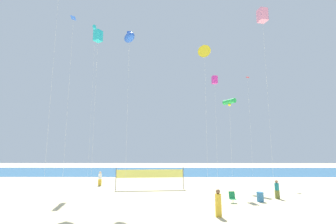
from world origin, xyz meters
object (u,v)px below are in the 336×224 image
at_px(kite_red_diamond, 248,81).
at_px(kite_green_tube, 229,102).
at_px(kite_cyan_tube, 95,31).
at_px(beachgoer_white_shirt, 100,178).
at_px(kite_blue_inflatable, 129,38).
at_px(kite_blue_diamond, 73,24).
at_px(folding_beach_chair, 232,197).
at_px(kite_pink_box, 262,16).
at_px(beachgoer_mustard_shirt, 218,202).
at_px(kite_yellow_delta, 204,52).
at_px(kite_cyan_box, 98,36).
at_px(kite_magenta_box, 215,80).
at_px(trash_barrel, 260,197).
at_px(volleyball_net, 150,174).
at_px(beachgoer_teal_shirt, 277,189).
at_px(beach_handbag, 219,200).

height_order(kite_red_diamond, kite_green_tube, kite_red_diamond).
relative_size(kite_red_diamond, kite_cyan_tube, 0.69).
distance_m(beachgoer_white_shirt, kite_red_diamond, 24.75).
xyz_separation_m(kite_cyan_tube, kite_blue_inflatable, (6.50, -8.01, -5.05)).
distance_m(kite_cyan_tube, kite_green_tube, 21.83).
height_order(beachgoer_white_shirt, kite_blue_diamond, kite_blue_diamond).
relative_size(folding_beach_chair, kite_cyan_tube, 0.04).
distance_m(kite_red_diamond, kite_pink_box, 11.23).
height_order(folding_beach_chair, kite_pink_box, kite_pink_box).
relative_size(beachgoer_mustard_shirt, kite_cyan_tube, 0.08).
bearing_deg(kite_yellow_delta, kite_red_diamond, 55.81).
distance_m(kite_cyan_box, kite_pink_box, 18.26).
distance_m(kite_pink_box, kite_magenta_box, 8.65).
relative_size(kite_magenta_box, kite_yellow_delta, 0.92).
height_order(beachgoer_white_shirt, kite_pink_box, kite_pink_box).
relative_size(trash_barrel, kite_pink_box, 0.04).
distance_m(kite_pink_box, kite_blue_inflatable, 14.67).
relative_size(folding_beach_chair, kite_magenta_box, 0.07).
bearing_deg(kite_green_tube, trash_barrel, -88.19).
bearing_deg(folding_beach_chair, kite_red_diamond, 77.85).
distance_m(volleyball_net, kite_red_diamond, 20.04).
bearing_deg(kite_blue_diamond, beachgoer_teal_shirt, 7.26).
bearing_deg(beachgoer_teal_shirt, kite_pink_box, -106.11).
height_order(kite_cyan_box, kite_pink_box, kite_pink_box).
relative_size(kite_cyan_box, kite_pink_box, 0.91).
bearing_deg(kite_blue_diamond, folding_beach_chair, 3.05).
bearing_deg(trash_barrel, volleyball_net, 148.45).
relative_size(beachgoer_mustard_shirt, kite_red_diamond, 0.12).
relative_size(beach_handbag, kite_cyan_box, 0.02).
xyz_separation_m(beachgoer_mustard_shirt, kite_cyan_box, (-11.34, 8.29, 16.11)).
bearing_deg(kite_pink_box, kite_yellow_delta, -164.70).
height_order(beachgoer_white_shirt, kite_cyan_tube, kite_cyan_tube).
relative_size(kite_blue_diamond, kite_cyan_tube, 0.76).
height_order(volleyball_net, kite_red_diamond, kite_red_diamond).
xyz_separation_m(beachgoer_white_shirt, folding_beach_chair, (13.99, -9.34, -0.46)).
relative_size(beachgoer_teal_shirt, kite_magenta_box, 0.12).
xyz_separation_m(beachgoer_white_shirt, kite_cyan_tube, (-2.24, 2.08, 20.70)).
xyz_separation_m(kite_red_diamond, kite_green_tube, (-4.09, -4.65, -4.16)).
xyz_separation_m(trash_barrel, kite_yellow_delta, (-4.39, 0.59, 13.45)).
xyz_separation_m(trash_barrel, beach_handbag, (-3.59, -0.16, -0.27)).
height_order(beachgoer_teal_shirt, beach_handbag, beachgoer_teal_shirt).
bearing_deg(kite_cyan_tube, beachgoer_teal_shirt, -25.28).
relative_size(kite_blue_diamond, kite_pink_box, 0.85).
height_order(folding_beach_chair, kite_cyan_box, kite_cyan_box).
relative_size(beachgoer_teal_shirt, kite_blue_inflatable, 0.10).
distance_m(beachgoer_white_shirt, kite_magenta_box, 18.69).
distance_m(beachgoer_mustard_shirt, kite_blue_diamond, 19.51).
height_order(beachgoer_white_shirt, beachgoer_teal_shirt, beachgoer_white_shirt).
distance_m(beach_handbag, kite_magenta_box, 14.58).
relative_size(volleyball_net, kite_pink_box, 0.39).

